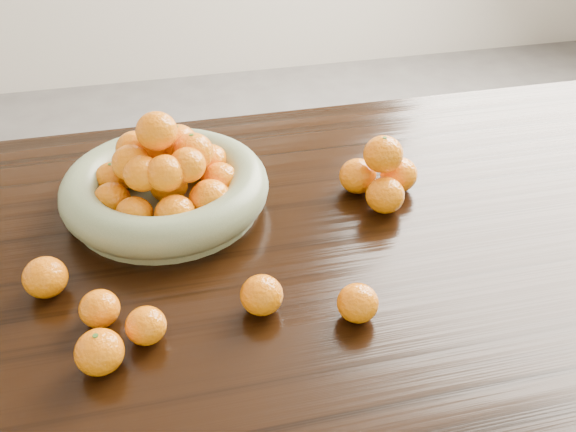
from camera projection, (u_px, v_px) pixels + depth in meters
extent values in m
cube|color=black|center=(309.00, 253.00, 1.10)|extent=(2.00, 1.00, 0.04)
cylinder|color=gray|center=(167.00, 203.00, 1.18)|extent=(0.34, 0.34, 0.02)
torus|color=gray|center=(165.00, 187.00, 1.16)|extent=(0.37, 0.37, 0.07)
ellipsoid|color=orange|center=(210.00, 163.00, 1.21)|extent=(0.08, 0.08, 0.07)
ellipsoid|color=orange|center=(177.00, 154.00, 1.24)|extent=(0.08, 0.08, 0.07)
ellipsoid|color=orange|center=(142.00, 160.00, 1.22)|extent=(0.08, 0.08, 0.07)
ellipsoid|color=orange|center=(113.00, 179.00, 1.17)|extent=(0.07, 0.07, 0.06)
ellipsoid|color=orange|center=(112.00, 200.00, 1.12)|extent=(0.07, 0.07, 0.06)
ellipsoid|color=orange|center=(134.00, 215.00, 1.08)|extent=(0.06, 0.06, 0.06)
ellipsoid|color=orange|center=(175.00, 214.00, 1.08)|extent=(0.07, 0.07, 0.07)
ellipsoid|color=orange|center=(210.00, 200.00, 1.11)|extent=(0.08, 0.08, 0.07)
ellipsoid|color=orange|center=(220.00, 180.00, 1.17)|extent=(0.07, 0.07, 0.06)
ellipsoid|color=orange|center=(168.00, 185.00, 1.15)|extent=(0.07, 0.07, 0.06)
ellipsoid|color=orange|center=(178.00, 143.00, 1.17)|extent=(0.07, 0.07, 0.07)
ellipsoid|color=orange|center=(154.00, 145.00, 1.16)|extent=(0.07, 0.07, 0.07)
ellipsoid|color=orange|center=(135.00, 149.00, 1.15)|extent=(0.07, 0.07, 0.06)
ellipsoid|color=orange|center=(131.00, 163.00, 1.10)|extent=(0.07, 0.07, 0.06)
ellipsoid|color=orange|center=(142.00, 173.00, 1.08)|extent=(0.07, 0.07, 0.06)
ellipsoid|color=orange|center=(165.00, 173.00, 1.08)|extent=(0.07, 0.07, 0.06)
ellipsoid|color=orange|center=(187.00, 165.00, 1.10)|extent=(0.06, 0.06, 0.06)
ellipsoid|color=orange|center=(193.00, 152.00, 1.14)|extent=(0.07, 0.07, 0.07)
ellipsoid|color=orange|center=(157.00, 131.00, 1.10)|extent=(0.07, 0.07, 0.07)
ellipsoid|color=orange|center=(385.00, 195.00, 1.16)|extent=(0.07, 0.07, 0.07)
ellipsoid|color=orange|center=(399.00, 174.00, 1.21)|extent=(0.07, 0.07, 0.07)
ellipsoid|color=orange|center=(358.00, 176.00, 1.21)|extent=(0.07, 0.07, 0.07)
ellipsoid|color=orange|center=(383.00, 154.00, 1.16)|extent=(0.07, 0.07, 0.07)
ellipsoid|color=orange|center=(99.00, 352.00, 0.85)|extent=(0.07, 0.07, 0.06)
ellipsoid|color=orange|center=(146.00, 326.00, 0.90)|extent=(0.06, 0.06, 0.05)
ellipsoid|color=orange|center=(358.00, 303.00, 0.93)|extent=(0.06, 0.06, 0.06)
ellipsoid|color=orange|center=(45.00, 277.00, 0.98)|extent=(0.07, 0.07, 0.06)
ellipsoid|color=orange|center=(262.00, 295.00, 0.95)|extent=(0.06, 0.06, 0.06)
ellipsoid|color=orange|center=(100.00, 309.00, 0.93)|extent=(0.06, 0.06, 0.05)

